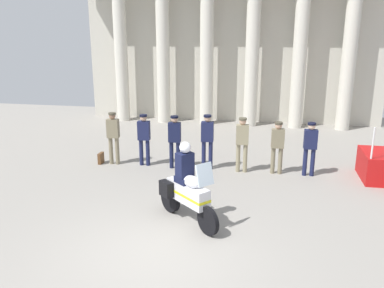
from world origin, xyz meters
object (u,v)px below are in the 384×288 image
object	(u,v)px
officer_in_row_0	(113,134)
officer_in_row_4	(242,140)
officer_in_row_5	(278,144)
officer_in_row_6	(310,145)
officer_in_row_3	(207,137)
officer_in_row_1	(144,136)
motorcycle_with_rider	(186,189)
briefcase_on_ground	(101,158)
officer_in_row_2	(175,138)

from	to	relation	value
officer_in_row_0	officer_in_row_4	bearing A→B (deg)	176.65
officer_in_row_0	officer_in_row_5	size ratio (longest dim) A/B	1.06
officer_in_row_0	officer_in_row_6	bearing A→B (deg)	177.05
officer_in_row_3	officer_in_row_5	size ratio (longest dim) A/B	1.08
officer_in_row_1	motorcycle_with_rider	bearing A→B (deg)	116.76
officer_in_row_1	briefcase_on_ground	size ratio (longest dim) A/B	4.67
officer_in_row_0	officer_in_row_2	distance (m)	2.05
officer_in_row_1	officer_in_row_4	size ratio (longest dim) A/B	0.98
officer_in_row_0	motorcycle_with_rider	size ratio (longest dim) A/B	0.91
officer_in_row_2	officer_in_row_5	distance (m)	3.17
briefcase_on_ground	officer_in_row_3	bearing A→B (deg)	2.16
officer_in_row_2	motorcycle_with_rider	distance (m)	3.74
officer_in_row_0	briefcase_on_ground	xyz separation A→B (m)	(-0.46, -0.04, -0.84)
officer_in_row_1	officer_in_row_4	world-z (taller)	officer_in_row_4
officer_in_row_4	officer_in_row_6	bearing A→B (deg)	177.88
briefcase_on_ground	officer_in_row_4	bearing A→B (deg)	0.59
officer_in_row_1	officer_in_row_5	bearing A→B (deg)	176.55
officer_in_row_5	officer_in_row_6	bearing A→B (deg)	176.10
officer_in_row_1	officer_in_row_3	xyz separation A→B (m)	(2.05, 0.03, 0.04)
officer_in_row_3	officer_in_row_2	bearing A→B (deg)	4.09
officer_in_row_4	motorcycle_with_rider	size ratio (longest dim) A/B	0.90
officer_in_row_1	officer_in_row_2	bearing A→B (deg)	170.84
officer_in_row_6	officer_in_row_4	bearing A→B (deg)	-2.12
motorcycle_with_rider	officer_in_row_4	bearing A→B (deg)	116.96
officer_in_row_4	officer_in_row_6	distance (m)	2.01
officer_in_row_3	officer_in_row_4	size ratio (longest dim) A/B	1.02
officer_in_row_2	officer_in_row_3	bearing A→B (deg)	-175.91
officer_in_row_0	officer_in_row_6	world-z (taller)	officer_in_row_0
officer_in_row_5	officer_in_row_2	bearing A→B (deg)	-1.58
officer_in_row_1	officer_in_row_3	distance (m)	2.05
officer_in_row_2	officer_in_row_5	bearing A→B (deg)	178.42
officer_in_row_6	briefcase_on_ground	world-z (taller)	officer_in_row_6
officer_in_row_2	motorcycle_with_rider	size ratio (longest dim) A/B	0.90
officer_in_row_4	briefcase_on_ground	xyz separation A→B (m)	(-4.62, -0.05, -0.83)
briefcase_on_ground	officer_in_row_0	bearing A→B (deg)	4.95
officer_in_row_6	officer_in_row_1	bearing A→B (deg)	-3.53
motorcycle_with_rider	briefcase_on_ground	distance (m)	5.11
officer_in_row_2	officer_in_row_4	bearing A→B (deg)	177.88
officer_in_row_4	officer_in_row_6	size ratio (longest dim) A/B	1.04
officer_in_row_6	motorcycle_with_rider	distance (m)	4.75
officer_in_row_3	officer_in_row_5	world-z (taller)	officer_in_row_3
officer_in_row_5	briefcase_on_ground	world-z (taller)	officer_in_row_5
officer_in_row_0	officer_in_row_4	world-z (taller)	officer_in_row_0
officer_in_row_6	motorcycle_with_rider	world-z (taller)	motorcycle_with_rider
officer_in_row_3	officer_in_row_4	bearing A→B (deg)	172.07
officer_in_row_2	officer_in_row_5	xyz separation A→B (m)	(3.17, 0.10, -0.05)
officer_in_row_1	officer_in_row_5	distance (m)	4.20
officer_in_row_1	motorcycle_with_rider	size ratio (longest dim) A/B	0.89
officer_in_row_4	officer_in_row_5	distance (m)	1.06
motorcycle_with_rider	briefcase_on_ground	size ratio (longest dim) A/B	5.28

